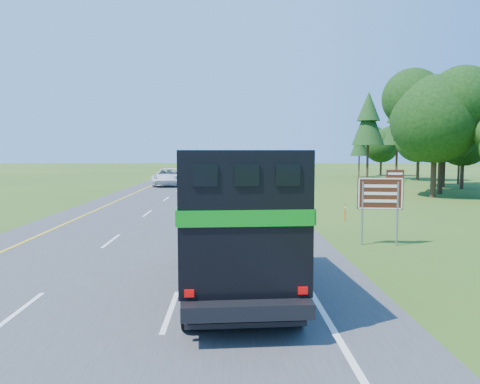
% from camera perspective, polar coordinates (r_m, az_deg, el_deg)
% --- Properties ---
extents(ground, '(300.00, 300.00, 0.00)m').
position_cam_1_polar(ground, '(10.38, -20.45, -17.35)').
color(ground, '#254B14').
rests_on(ground, ground).
extents(road, '(15.00, 260.00, 0.04)m').
position_cam_1_polar(road, '(59.28, -4.56, 1.18)').
color(road, '#38383A').
rests_on(road, ground).
extents(lane_markings, '(11.15, 260.00, 0.01)m').
position_cam_1_polar(lane_markings, '(59.28, -4.56, 1.21)').
color(lane_markings, yellow).
rests_on(lane_markings, road).
extents(horse_truck, '(3.22, 8.90, 3.88)m').
position_cam_1_polar(horse_truck, '(13.13, -0.85, -2.81)').
color(horse_truck, black).
rests_on(horse_truck, road).
extents(white_suv, '(3.60, 7.29, 1.99)m').
position_cam_1_polar(white_suv, '(53.53, -8.66, 1.83)').
color(white_suv, silver).
rests_on(white_suv, road).
extents(far_car, '(2.36, 4.99, 1.65)m').
position_cam_1_polar(far_car, '(119.06, -4.83, 3.47)').
color(far_car, silver).
rests_on(far_car, road).
extents(exit_sign, '(1.84, 0.32, 3.15)m').
position_cam_1_polar(exit_sign, '(20.15, 16.81, -0.52)').
color(exit_sign, gray).
rests_on(exit_sign, ground).
extents(delineator, '(0.08, 0.04, 0.99)m').
position_cam_1_polar(delineator, '(26.97, 12.70, -2.33)').
color(delineator, '#F7590D').
rests_on(delineator, ground).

